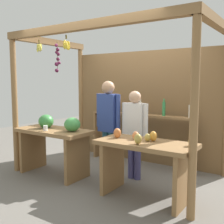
% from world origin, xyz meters
% --- Properties ---
extents(ground_plane, '(12.00, 12.00, 0.00)m').
position_xyz_m(ground_plane, '(0.00, 0.00, 0.00)').
color(ground_plane, slate).
rests_on(ground_plane, ground).
extents(market_stall, '(3.36, 1.93, 2.48)m').
position_xyz_m(market_stall, '(-0.01, 0.45, 1.42)').
color(market_stall, olive).
rests_on(market_stall, ground).
extents(fruit_counter_left, '(1.36, 0.64, 1.05)m').
position_xyz_m(fruit_counter_left, '(-0.86, -0.68, 0.66)').
color(fruit_counter_left, olive).
rests_on(fruit_counter_left, ground).
extents(fruit_counter_right, '(1.36, 0.64, 0.95)m').
position_xyz_m(fruit_counter_right, '(0.89, -0.68, 0.60)').
color(fruit_counter_right, olive).
rests_on(fruit_counter_right, ground).
extents(bottle_shelf_unit, '(2.16, 0.22, 1.34)m').
position_xyz_m(bottle_shelf_unit, '(0.07, 0.68, 0.79)').
color(bottle_shelf_unit, olive).
rests_on(bottle_shelf_unit, ground).
extents(vendor_man, '(0.48, 0.22, 1.64)m').
position_xyz_m(vendor_man, '(-0.11, -0.14, 0.99)').
color(vendor_man, '#2A5E74').
rests_on(vendor_man, ground).
extents(vendor_woman, '(0.48, 0.20, 1.48)m').
position_xyz_m(vendor_woman, '(0.38, -0.08, 0.87)').
color(vendor_woman, '#45427A').
rests_on(vendor_woman, ground).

